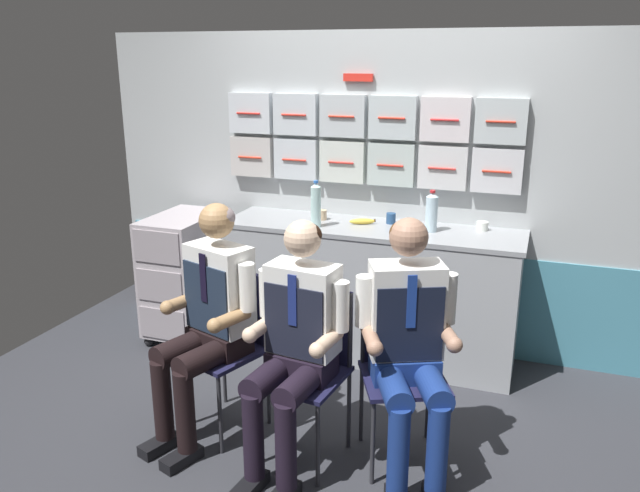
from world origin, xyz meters
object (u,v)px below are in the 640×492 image
crew_member_right (295,338)px  sparkling_bottle_green (316,205)px  folding_chair_by_counter (400,355)px  crew_member_left (208,313)px  crew_member_by_counter (409,339)px  folding_chair_right (311,353)px  service_trolley (184,272)px  paper_cup_blue (322,214)px  folding_chair_left (233,331)px  snack_banana (362,221)px

crew_member_right → sparkling_bottle_green: size_ratio=4.09×
crew_member_right → folding_chair_by_counter: 0.56m
crew_member_left → crew_member_by_counter: (1.05, 0.04, 0.00)m
folding_chair_right → crew_member_right: bearing=-96.7°
service_trolley → sparkling_bottle_green: (1.01, 0.02, 0.57)m
folding_chair_by_counter → crew_member_by_counter: bearing=-65.1°
service_trolley → crew_member_right: bearing=-41.2°
crew_member_by_counter → paper_cup_blue: crew_member_by_counter is taller
crew_member_by_counter → crew_member_left: bearing=-177.8°
crew_member_left → crew_member_by_counter: size_ratio=1.00×
service_trolley → crew_member_left: crew_member_left is taller
folding_chair_by_counter → paper_cup_blue: paper_cup_blue is taller
crew_member_right → folding_chair_left: bearing=150.8°
folding_chair_left → folding_chair_by_counter: size_ratio=1.00×
folding_chair_by_counter → paper_cup_blue: size_ratio=12.88×
crew_member_left → paper_cup_blue: 1.31m
folding_chair_left → crew_member_left: 0.23m
crew_member_right → crew_member_by_counter: bearing=16.5°
crew_member_left → folding_chair_by_counter: bearing=10.8°
crew_member_left → folding_chair_right: 0.58m
folding_chair_right → folding_chair_by_counter: (0.43, 0.14, 0.00)m
folding_chair_left → crew_member_by_counter: crew_member_by_counter is taller
folding_chair_right → sparkling_bottle_green: size_ratio=2.83×
crew_member_left → sparkling_bottle_green: (0.20, 1.08, 0.35)m
folding_chair_left → folding_chair_by_counter: 0.93m
folding_chair_left → crew_member_left: size_ratio=0.68×
folding_chair_by_counter → crew_member_right: bearing=-146.3°
folding_chair_right → paper_cup_blue: bearing=107.1°
crew_member_by_counter → snack_banana: (-0.58, 1.20, 0.23)m
folding_chair_by_counter → sparkling_bottle_green: 1.30m
folding_chair_left → crew_member_right: size_ratio=0.69×
snack_banana → service_trolley: bearing=-171.7°
folding_chair_by_counter → folding_chair_right: bearing=-162.2°
crew_member_right → folding_chair_by_counter: bearing=33.7°
crew_member_left → paper_cup_blue: (0.17, 1.27, 0.24)m
folding_chair_by_counter → sparkling_bottle_green: (-0.78, 0.89, 0.52)m
paper_cup_blue → folding_chair_right: bearing=-72.9°
service_trolley → folding_chair_left: service_trolley is taller
service_trolley → sparkling_bottle_green: 1.16m
folding_chair_by_counter → crew_member_by_counter: 0.23m
folding_chair_right → sparkling_bottle_green: 1.21m
crew_member_by_counter → snack_banana: crew_member_by_counter is taller
folding_chair_left → crew_member_left: bearing=-109.1°
folding_chair_right → folding_chair_by_counter: bearing=17.8°
service_trolley → folding_chair_left: bearing=-46.4°
crew_member_left → paper_cup_blue: bearing=82.2°
folding_chair_right → sparkling_bottle_green: (-0.35, 1.03, 0.52)m
folding_chair_by_counter → crew_member_by_counter: crew_member_by_counter is taller
folding_chair_by_counter → snack_banana: 1.24m
service_trolley → crew_member_right: crew_member_right is taller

